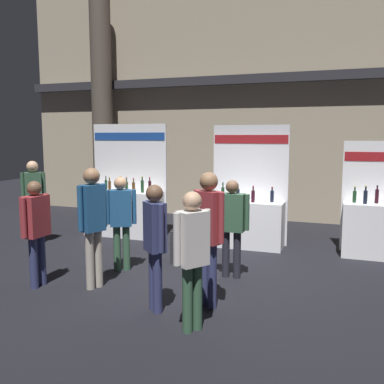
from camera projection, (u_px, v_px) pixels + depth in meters
The scene contains 13 objects.
ground_plane at pixel (209, 270), 7.36m from camera, with size 28.96×28.96×0.00m, color black.
hall_colonnade at pixel (263, 94), 11.42m from camera, with size 14.48×1.16×6.92m.
exhibitor_booth_0 at pixel (125, 208), 9.90m from camera, with size 1.88×0.72×2.58m.
exhibitor_booth_1 at pixel (247, 217), 8.92m from camera, with size 1.61×0.66×2.54m.
trash_bin at pixel (180, 247), 7.76m from camera, with size 0.36×0.36×0.60m.
visitor_1 at pixel (232, 220), 6.88m from camera, with size 0.57×0.23×1.61m.
visitor_2 at pixel (36, 224), 6.46m from camera, with size 0.24×0.57×1.64m.
visitor_3 at pixel (192, 250), 4.96m from camera, with size 0.39×0.43×1.68m.
visitor_4 at pixel (34, 195), 9.04m from camera, with size 0.42×0.41×1.78m.
visitor_5 at pixel (209, 228), 5.67m from camera, with size 0.48×0.34×1.83m.
visitor_6 at pixel (121, 216), 7.25m from camera, with size 0.48×0.37×1.62m.
visitor_7 at pixel (155, 238), 5.53m from camera, with size 0.38×0.37×1.69m.
visitor_9 at pixel (93, 218), 6.38m from camera, with size 0.33×0.46×1.84m.
Camera 1 is at (2.11, -6.81, 2.31)m, focal length 39.88 mm.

